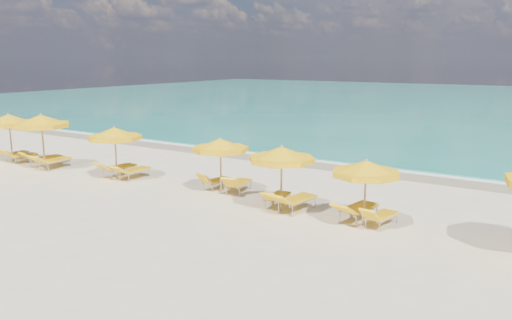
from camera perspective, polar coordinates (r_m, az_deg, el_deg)
The scene contains 23 objects.
ground_plane at distance 18.65m, azimuth -2.47°, elevation -4.40°, with size 120.00×120.00×0.00m, color beige.
ocean at distance 63.76m, azimuth 23.05°, elevation 6.05°, with size 120.00×80.00×0.30m, color #167D6A.
wet_sand_band at distance 24.91m, azimuth 7.26°, elevation -0.40°, with size 120.00×2.60×0.01m, color tan.
foam_line at distance 25.62m, azimuth 8.02°, elevation -0.09°, with size 120.00×1.20×0.03m, color white.
whitecap_near at distance 36.00m, azimuth 5.11°, elevation 3.34°, with size 14.00×0.36×0.05m, color white.
umbrella_0 at distance 27.60m, azimuth -26.41°, elevation 4.08°, with size 2.52×2.52×2.47m.
umbrella_1 at distance 25.34m, azimuth -23.34°, elevation 4.06°, with size 3.10×3.10×2.62m.
umbrella_2 at distance 22.00m, azimuth -15.86°, elevation 2.89°, with size 2.48×2.48×2.31m.
umbrella_3 at distance 18.98m, azimuth -4.09°, elevation 1.67°, with size 2.42×2.42×2.20m.
umbrella_4 at distance 16.68m, azimuth 2.94°, elevation 0.59°, with size 2.81×2.81×2.29m.
umbrella_5 at distance 15.50m, azimuth 12.47°, elevation -1.00°, with size 2.19×2.19×2.14m.
lounger_0_left at distance 28.44m, azimuth -25.89°, elevation 0.43°, with size 0.59×1.65×0.74m.
lounger_0_right at distance 27.59m, azimuth -25.08°, elevation 0.19°, with size 0.68×1.65×0.77m.
lounger_1_left at distance 26.20m, azimuth -22.96°, elevation -0.12°, with size 0.95×2.00×0.85m.
lounger_1_right at distance 25.43m, azimuth -22.06°, elevation -0.38°, with size 0.73×1.95×0.81m.
lounger_2_left at distance 22.92m, azimuth -15.42°, elevation -1.18°, with size 0.85×1.99×0.81m.
lounger_2_right at distance 22.24m, azimuth -13.76°, elevation -1.51°, with size 0.66×1.86×0.75m.
lounger_3_left at distance 19.99m, azimuth -4.54°, elevation -2.74°, with size 0.73×1.61×0.78m.
lounger_3_right at distance 19.38m, azimuth -2.02°, elevation -3.10°, with size 0.92×1.83×0.84m.
lounger_4_left at distance 17.66m, azimuth 2.45°, elevation -4.62°, with size 0.79×1.73×0.74m.
lounger_4_right at distance 17.17m, azimuth 4.61°, elevation -5.01°, with size 0.96×2.05×0.82m.
lounger_5_left at distance 16.46m, azimuth 11.57°, elevation -5.95°, with size 0.98×2.08×0.80m.
lounger_5_right at distance 16.04m, azimuth 14.07°, elevation -6.67°, with size 0.82×1.68×0.77m.
Camera 1 is at (10.24, -14.72, 5.13)m, focal length 35.00 mm.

